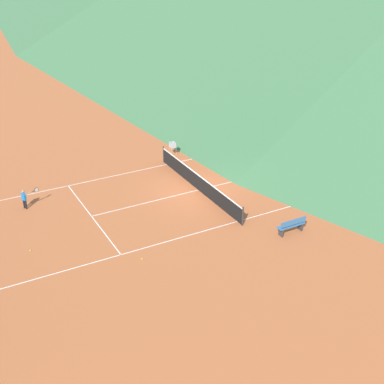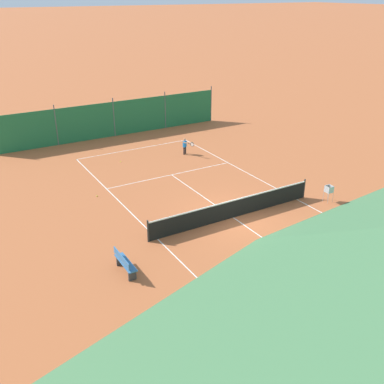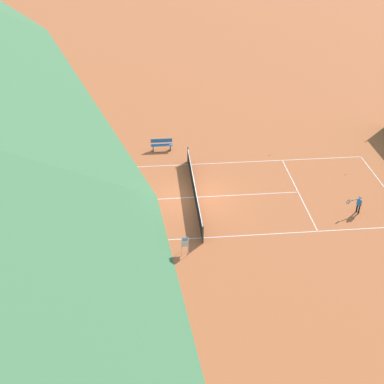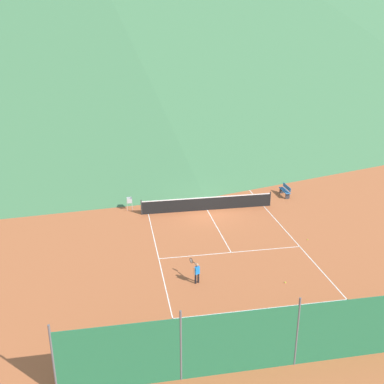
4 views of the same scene
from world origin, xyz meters
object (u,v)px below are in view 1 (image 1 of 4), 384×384
tennis_net (199,182)px  player_far_baseline (25,197)px  tennis_ball_far_corner (340,164)px  player_far_service (290,163)px  tennis_ball_service_box (30,251)px  tennis_ball_by_net_left (192,154)px  tennis_ball_alley_right (142,259)px  courtside_bench (292,225)px  ball_hopper (173,146)px

tennis_net → player_far_baseline: player_far_baseline is taller
tennis_ball_far_corner → player_far_service: bearing=-97.6°
tennis_net → player_far_service: player_far_service is taller
player_far_service → tennis_ball_service_box: player_far_service is taller
tennis_ball_by_net_left → tennis_ball_far_corner: same height
tennis_net → player_far_baseline: bearing=-105.4°
tennis_net → tennis_ball_alley_right: tennis_net is taller
tennis_ball_service_box → tennis_ball_far_corner: bearing=91.8°
player_far_service → tennis_ball_alley_right: size_ratio=17.48×
player_far_service → courtside_bench: 7.08m
tennis_ball_service_box → tennis_ball_alley_right: same height
player_far_baseline → tennis_ball_alley_right: size_ratio=16.66×
player_far_service → ball_hopper: player_far_service is taller
courtside_bench → player_far_service: bearing=142.9°
player_far_baseline → courtside_bench: player_far_baseline is taller
player_far_service → tennis_ball_far_corner: 3.71m
tennis_ball_service_box → player_far_service: bearing=94.0°
courtside_bench → ball_hopper: bearing=-176.7°
player_far_service → player_far_baseline: bearing=-102.0°
player_far_baseline → tennis_ball_by_net_left: 11.53m
tennis_ball_service_box → tennis_ball_far_corner: same height
tennis_ball_by_net_left → player_far_service: bearing=35.1°
tennis_ball_by_net_left → ball_hopper: (-0.54, -1.12, 0.62)m
tennis_ball_alley_right → tennis_ball_far_corner: same height
tennis_ball_by_net_left → courtside_bench: 11.11m
ball_hopper → tennis_ball_far_corner: bearing=52.9°
ball_hopper → courtside_bench: ball_hopper is taller
player_far_service → tennis_ball_service_box: bearing=-86.0°
tennis_net → player_far_baseline: (-2.52, -9.16, 0.15)m
tennis_ball_by_net_left → ball_hopper: 1.39m
tennis_ball_service_box → tennis_ball_alley_right: 5.31m
tennis_ball_service_box → ball_hopper: 13.11m
player_far_baseline → tennis_ball_far_corner: player_far_baseline is taller
player_far_service → tennis_ball_by_net_left: 6.68m
tennis_net → courtside_bench: size_ratio=6.12×
player_far_service → ball_hopper: (-5.98, -4.94, -0.02)m
tennis_ball_by_net_left → tennis_ball_alley_right: (9.65, -7.82, 0.00)m
player_far_baseline → tennis_ball_alley_right: bearing=25.1°
tennis_ball_far_corner → ball_hopper: ball_hopper is taller
tennis_ball_alley_right → tennis_ball_far_corner: bearing=103.7°
tennis_ball_alley_right → tennis_ball_by_net_left: bearing=141.0°
player_far_baseline → tennis_ball_by_net_left: player_far_baseline is taller
tennis_net → player_far_service: (0.69, 5.95, 0.18)m
tennis_ball_alley_right → ball_hopper: ball_hopper is taller
tennis_ball_service_box → tennis_ball_far_corner: (-0.62, 19.58, 0.00)m
tennis_ball_by_net_left → tennis_ball_alley_right: bearing=-39.0°
tennis_ball_far_corner → courtside_bench: (5.17, -7.89, 0.42)m
tennis_net → player_far_baseline: 9.51m
ball_hopper → courtside_bench: bearing=3.3°
player_far_baseline → tennis_ball_service_box: bearing=-10.9°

